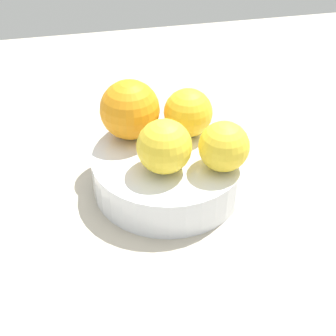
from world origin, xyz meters
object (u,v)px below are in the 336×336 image
Objects in this scene: orange_in_bowl_0 at (164,147)px; orange_in_bowl_2 at (188,113)px; orange_in_bowl_3 at (224,146)px; orange_in_bowl_1 at (130,110)px; fruit_bowl at (168,172)px.

orange_in_bowl_2 is at bearing -33.75° from orange_in_bowl_0.
orange_in_bowl_0 is 7.19cm from orange_in_bowl_3.
orange_in_bowl_1 reaches higher than orange_in_bowl_2.
orange_in_bowl_1 is at bearing 80.54° from orange_in_bowl_2.
orange_in_bowl_0 is 0.85× the size of orange_in_bowl_1.
orange_in_bowl_1 is 13.76cm from orange_in_bowl_3.
orange_in_bowl_3 is (-1.15, -7.09, -0.24)cm from orange_in_bowl_0.
orange_in_bowl_1 is (8.29, 2.88, 0.60)cm from orange_in_bowl_0.
orange_in_bowl_2 is 8.52cm from orange_in_bowl_3.
orange_in_bowl_0 is at bearing 146.25° from orange_in_bowl_2.
fruit_bowl is 6.69cm from orange_in_bowl_0.
orange_in_bowl_0 is at bearing -160.87° from orange_in_bowl_1.
orange_in_bowl_0 is 8.80cm from orange_in_bowl_1.
orange_in_bowl_3 is (-3.79, -6.07, 5.82)cm from fruit_bowl.
orange_in_bowl_0 reaches higher than orange_in_bowl_3.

